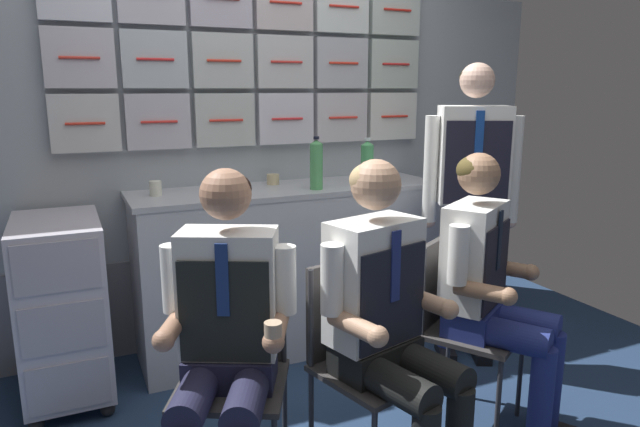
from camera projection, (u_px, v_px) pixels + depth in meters
name	position (u px, v px, depth m)	size (l,w,h in m)	color
galley_bulkhead	(245.00, 155.00, 3.45)	(4.20, 0.14, 2.18)	#99A2AA
galley_counter	(290.00, 267.00, 3.41)	(1.82, 0.53, 0.98)	silver
service_trolley	(63.00, 305.00, 2.81)	(0.40, 0.65, 0.93)	black
folding_chair_left	(235.00, 353.00, 2.20)	(0.54, 0.54, 0.87)	#2D2D33
crew_member_left	(226.00, 331.00, 2.00)	(0.57, 0.67, 1.27)	black
folding_chair_center	(359.00, 343.00, 2.28)	(0.49, 0.49, 0.87)	#2D2D33
crew_member_center	(389.00, 314.00, 2.12)	(0.52, 0.67, 1.29)	black
folding_chair_right	(454.00, 310.00, 2.63)	(0.55, 0.55, 0.87)	#2D2D33
crew_member_right	(491.00, 282.00, 2.50)	(0.60, 0.67, 1.28)	black
crew_member_standing	(471.00, 188.00, 3.15)	(0.49, 0.38, 1.68)	black
water_bottle_short	(367.00, 164.00, 3.29)	(0.07, 0.07, 0.28)	#459E5A
water_bottle_clear	(316.00, 164.00, 3.21)	(0.07, 0.07, 0.30)	#4C9E59
coffee_cup_spare	(155.00, 188.00, 3.03)	(0.06, 0.06, 0.08)	silver
espresso_cup_small	(273.00, 179.00, 3.39)	(0.07, 0.07, 0.06)	tan
paper_cup_blue	(232.00, 188.00, 3.09)	(0.06, 0.06, 0.06)	silver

